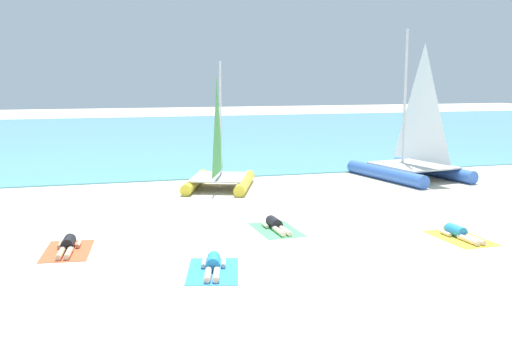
{
  "coord_description": "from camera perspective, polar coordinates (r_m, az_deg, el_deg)",
  "views": [
    {
      "loc": [
        -5.35,
        -13.99,
        4.21
      ],
      "look_at": [
        0.0,
        4.73,
        1.2
      ],
      "focal_mm": 42.71,
      "sensor_mm": 36.0,
      "label": 1
    }
  ],
  "objects": [
    {
      "name": "ground_plane",
      "position": [
        24.94,
        -3.33,
        -0.95
      ],
      "size": [
        120.0,
        120.0,
        0.0
      ],
      "primitive_type": "plane",
      "color": "beige"
    },
    {
      "name": "ocean_water",
      "position": [
        45.02,
        -9.07,
        3.34
      ],
      "size": [
        120.0,
        40.0,
        0.05
      ],
      "primitive_type": "cube",
      "color": "#5BB2C1",
      "rests_on": "ground"
    },
    {
      "name": "sailboat_yellow",
      "position": [
        23.11,
        -3.47,
        0.07
      ],
      "size": [
        3.5,
        4.26,
        4.78
      ],
      "rotation": [
        0.0,
        0.0,
        -0.37
      ],
      "color": "yellow",
      "rests_on": "ground"
    },
    {
      "name": "sailboat_blue",
      "position": [
        26.07,
        14.42,
        1.25
      ],
      "size": [
        3.77,
        5.16,
        6.16
      ],
      "rotation": [
        0.0,
        0.0,
        0.17
      ],
      "color": "blue",
      "rests_on": "ground"
    },
    {
      "name": "towel_leftmost",
      "position": [
        15.65,
        -17.23,
        -7.19
      ],
      "size": [
        1.32,
        2.02,
        0.01
      ],
      "primitive_type": "cube",
      "rotation": [
        0.0,
        0.0,
        -0.12
      ],
      "color": "#EA5933",
      "rests_on": "ground"
    },
    {
      "name": "sunbather_leftmost",
      "position": [
        15.68,
        -17.22,
        -6.69
      ],
      "size": [
        0.6,
        1.57,
        0.3
      ],
      "rotation": [
        0.0,
        0.0,
        -0.12
      ],
      "color": "black",
      "rests_on": "towel_leftmost"
    },
    {
      "name": "towel_center_left",
      "position": [
        13.5,
        -4.04,
        -9.37
      ],
      "size": [
        1.53,
        2.11,
        0.01
      ],
      "primitive_type": "cube",
      "rotation": [
        0.0,
        0.0,
        -0.25
      ],
      "color": "#338CD8",
      "rests_on": "ground"
    },
    {
      "name": "sunbather_center_left",
      "position": [
        13.53,
        -4.04,
        -8.78
      ],
      "size": [
        0.77,
        1.55,
        0.3
      ],
      "rotation": [
        0.0,
        0.0,
        -0.25
      ],
      "color": "#268CCC",
      "rests_on": "towel_center_left"
    },
    {
      "name": "towel_center_right",
      "position": [
        16.96,
        1.92,
        -5.56
      ],
      "size": [
        1.14,
        1.92,
        0.01
      ],
      "primitive_type": "cube",
      "rotation": [
        0.0,
        0.0,
        0.02
      ],
      "color": "#4CB266",
      "rests_on": "ground"
    },
    {
      "name": "sunbather_center_right",
      "position": [
        16.99,
        1.85,
        -5.1
      ],
      "size": [
        0.55,
        1.56,
        0.3
      ],
      "rotation": [
        0.0,
        0.0,
        0.02
      ],
      "color": "black",
      "rests_on": "towel_center_right"
    },
    {
      "name": "towel_rightmost",
      "position": [
        16.98,
        18.59,
        -6.02
      ],
      "size": [
        1.16,
        1.93,
        0.01
      ],
      "primitive_type": "cube",
      "rotation": [
        0.0,
        0.0,
        0.03
      ],
      "color": "yellow",
      "rests_on": "ground"
    },
    {
      "name": "sunbather_rightmost",
      "position": [
        17.0,
        18.48,
        -5.56
      ],
      "size": [
        0.55,
        1.56,
        0.3
      ],
      "rotation": [
        0.0,
        0.0,
        0.03
      ],
      "color": "#268CCC",
      "rests_on": "towel_rightmost"
    }
  ]
}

